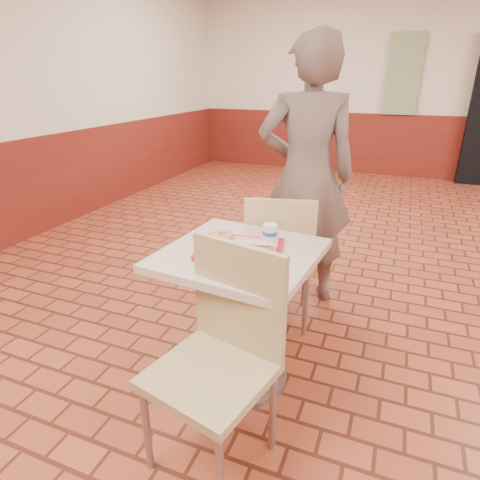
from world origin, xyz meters
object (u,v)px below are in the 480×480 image
at_px(customer, 306,177).
at_px(paper_cup, 270,233).
at_px(serving_tray, 240,249).
at_px(chair_main_back, 279,256).
at_px(ring_donut, 222,235).
at_px(long_john_donut, 257,247).
at_px(chair_main_front, 222,348).
at_px(main_table, 240,295).

relative_size(customer, paper_cup, 19.57).
bearing_deg(serving_tray, chair_main_back, 85.70).
relative_size(ring_donut, long_john_donut, 0.72).
height_order(chair_main_front, chair_main_back, chair_main_front).
height_order(ring_donut, paper_cup, paper_cup).
distance_m(chair_main_front, ring_donut, 0.63).
bearing_deg(long_john_donut, serving_tray, 169.02).
distance_m(main_table, serving_tray, 0.27).
height_order(ring_donut, long_john_donut, long_john_donut).
relative_size(chair_main_front, customer, 0.52).
height_order(customer, paper_cup, customer).
relative_size(chair_main_back, serving_tray, 2.27).
bearing_deg(chair_main_back, long_john_donut, 80.80).
relative_size(chair_main_back, ring_donut, 8.17).
height_order(serving_tray, paper_cup, paper_cup).
bearing_deg(ring_donut, chair_main_back, 71.83).
xyz_separation_m(ring_donut, long_john_donut, (0.22, -0.08, 0.00)).
distance_m(chair_main_back, serving_tray, 0.64).
bearing_deg(paper_cup, long_john_donut, -100.08).
distance_m(chair_main_front, serving_tray, 0.53).
distance_m(chair_main_back, long_john_donut, 0.67).
relative_size(customer, long_john_donut, 11.90).
height_order(chair_main_back, paper_cup, chair_main_back).
bearing_deg(customer, ring_donut, 58.81).
height_order(customer, ring_donut, customer).
bearing_deg(customer, serving_tray, 66.33).
distance_m(long_john_donut, paper_cup, 0.13).
relative_size(chair_main_back, customer, 0.49).
xyz_separation_m(customer, paper_cup, (0.03, -0.92, -0.08)).
bearing_deg(long_john_donut, chair_main_front, -89.41).
bearing_deg(chair_main_front, main_table, 115.43).
relative_size(chair_main_back, long_john_donut, 5.89).
xyz_separation_m(main_table, serving_tray, (0.00, 0.00, 0.27)).
distance_m(customer, serving_tray, 1.04).
xyz_separation_m(customer, long_john_donut, (0.01, -1.05, -0.11)).
bearing_deg(main_table, chair_main_front, -77.48).
bearing_deg(long_john_donut, chair_main_back, 95.25).
bearing_deg(chair_main_back, ring_donut, 57.39).
height_order(main_table, ring_donut, ring_donut).
xyz_separation_m(chair_main_back, long_john_donut, (0.05, -0.59, 0.31)).
bearing_deg(ring_donut, main_table, -26.58).
xyz_separation_m(chair_main_back, ring_donut, (-0.17, -0.51, 0.30)).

